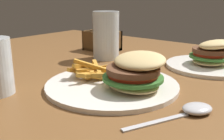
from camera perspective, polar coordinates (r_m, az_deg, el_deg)
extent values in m
cube|color=brown|center=(0.73, 1.85, -1.38)|extent=(1.46, 1.03, 0.03)
cylinder|color=brown|center=(1.58, -7.80, -5.40)|extent=(0.09, 0.09, 0.68)
cylinder|color=white|center=(0.60, 0.00, -3.21)|extent=(0.30, 0.30, 0.01)
ellipsoid|color=#E0C17F|center=(0.56, 4.54, -2.99)|extent=(0.15, 0.14, 0.02)
cylinder|color=#38752D|center=(0.56, 4.57, -1.68)|extent=(0.17, 0.17, 0.01)
cylinder|color=red|center=(0.55, 4.58, -0.94)|extent=(0.14, 0.14, 0.01)
cylinder|color=brown|center=(0.55, 4.61, 0.05)|extent=(0.15, 0.15, 0.01)
ellipsoid|color=#E0C17F|center=(0.55, 5.98, 2.15)|extent=(0.15, 0.14, 0.04)
cube|color=gold|center=(0.64, -4.44, -0.55)|extent=(0.05, 0.07, 0.02)
cube|color=gold|center=(0.63, -6.25, 0.70)|extent=(0.01, 0.07, 0.03)
cube|color=gold|center=(0.63, -3.30, 0.50)|extent=(0.06, 0.04, 0.03)
cube|color=gold|center=(0.60, -3.97, -1.38)|extent=(0.04, 0.08, 0.03)
cube|color=gold|center=(0.67, -6.36, 0.39)|extent=(0.07, 0.02, 0.02)
cube|color=gold|center=(0.65, -7.04, -0.18)|extent=(0.02, 0.08, 0.03)
cube|color=gold|center=(0.66, -4.92, 0.47)|extent=(0.06, 0.01, 0.02)
cube|color=gold|center=(0.67, -7.60, -0.09)|extent=(0.05, 0.06, 0.02)
cube|color=gold|center=(0.63, -4.00, -0.12)|extent=(0.05, 0.05, 0.01)
cube|color=gold|center=(0.61, -5.43, -0.87)|extent=(0.04, 0.06, 0.02)
cube|color=gold|center=(0.62, -4.12, -0.03)|extent=(0.05, 0.08, 0.01)
cube|color=gold|center=(0.65, -4.56, 0.35)|extent=(0.04, 0.05, 0.02)
cube|color=gold|center=(0.62, -4.69, 0.96)|extent=(0.08, 0.05, 0.03)
cube|color=gold|center=(0.63, -3.89, -0.54)|extent=(0.02, 0.06, 0.02)
cube|color=gold|center=(0.62, -3.44, -1.08)|extent=(0.05, 0.04, 0.03)
cube|color=gold|center=(0.60, -4.46, -1.09)|extent=(0.07, 0.03, 0.02)
cube|color=gold|center=(0.65, -1.82, 0.47)|extent=(0.06, 0.02, 0.02)
cube|color=gold|center=(0.63, -3.86, -0.41)|extent=(0.06, 0.03, 0.01)
cylinder|color=silver|center=(0.85, -1.32, 7.56)|extent=(0.08, 0.08, 0.15)
cylinder|color=gold|center=(0.85, -1.32, 6.77)|extent=(0.07, 0.07, 0.13)
ellipsoid|color=silver|center=(0.49, 18.04, -7.97)|extent=(0.07, 0.07, 0.02)
cube|color=silver|center=(0.44, 9.67, -11.10)|extent=(0.06, 0.12, 0.00)
cylinder|color=white|center=(0.80, 20.26, 0.89)|extent=(0.24, 0.24, 0.01)
ellipsoid|color=#E0C17F|center=(0.80, 20.36, 1.90)|extent=(0.09, 0.11, 0.02)
cylinder|color=#38752D|center=(0.80, 20.45, 2.81)|extent=(0.11, 0.11, 0.01)
cylinder|color=red|center=(0.80, 20.51, 3.33)|extent=(0.09, 0.09, 0.01)
cylinder|color=brown|center=(0.79, 20.58, 4.03)|extent=(0.10, 0.10, 0.01)
ellipsoid|color=#E0C17F|center=(0.79, 21.63, 5.19)|extent=(0.09, 0.11, 0.04)
cube|color=brown|center=(0.99, -2.15, 4.64)|extent=(0.12, 0.09, 0.01)
cube|color=brown|center=(1.02, -4.60, 6.72)|extent=(0.01, 0.09, 0.07)
cube|color=brown|center=(0.95, 0.45, 6.04)|extent=(0.01, 0.09, 0.07)
cube|color=brown|center=(0.95, -3.77, 6.06)|extent=(0.12, 0.01, 0.07)
cube|color=brown|center=(1.01, -0.65, 6.71)|extent=(0.12, 0.01, 0.07)
cylinder|color=#512D14|center=(0.99, -3.19, 7.98)|extent=(0.04, 0.04, 0.10)
cylinder|color=maroon|center=(0.97, -0.89, 7.83)|extent=(0.04, 0.04, 0.10)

